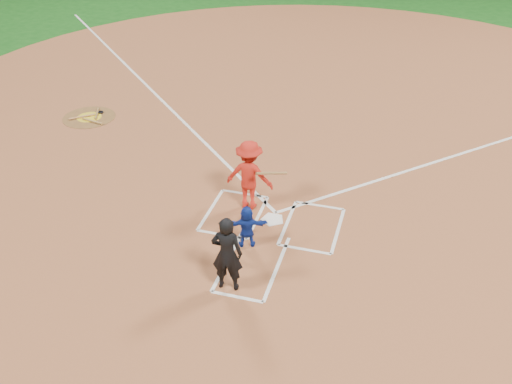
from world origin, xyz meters
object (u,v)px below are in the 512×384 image
(on_deck_circle, at_px, (89,117))
(catcher, at_px, (247,227))
(umpire, at_px, (227,254))
(batter_at_plate, at_px, (249,175))
(home_plate, at_px, (273,219))

(on_deck_circle, xyz_separation_m, catcher, (6.92, -5.00, 0.50))
(umpire, height_order, batter_at_plate, batter_at_plate)
(home_plate, bearing_deg, on_deck_circle, -28.26)
(batter_at_plate, bearing_deg, home_plate, -30.39)
(catcher, relative_size, batter_at_plate, 0.57)
(on_deck_circle, height_order, batter_at_plate, batter_at_plate)
(home_plate, relative_size, on_deck_circle, 0.35)
(home_plate, relative_size, umpire, 0.35)
(catcher, bearing_deg, home_plate, -123.71)
(on_deck_circle, distance_m, catcher, 8.55)
(on_deck_circle, xyz_separation_m, umpire, (6.96, -6.44, 0.86))
(home_plate, bearing_deg, umpire, 83.93)
(catcher, height_order, batter_at_plate, batter_at_plate)
(catcher, bearing_deg, on_deck_circle, -54.11)
(home_plate, bearing_deg, batter_at_plate, -30.39)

